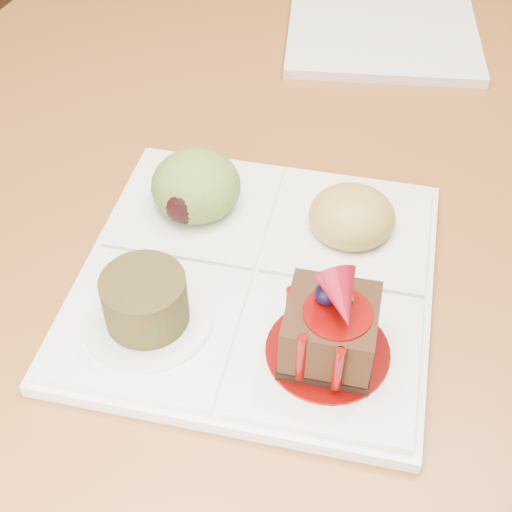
% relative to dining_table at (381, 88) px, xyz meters
% --- Properties ---
extents(ground, '(6.00, 6.00, 0.00)m').
position_rel_dining_table_xyz_m(ground, '(0.00, 0.00, -0.68)').
color(ground, brown).
extents(dining_table, '(1.00, 1.80, 0.75)m').
position_rel_dining_table_xyz_m(dining_table, '(0.00, 0.00, 0.00)').
color(dining_table, brown).
rests_on(dining_table, ground).
extents(sampler_plate, '(0.33, 0.33, 0.11)m').
position_rel_dining_table_xyz_m(sampler_plate, '(-0.01, -0.43, 0.09)').
color(sampler_plate, white).
rests_on(sampler_plate, dining_table).
extents(second_plate, '(0.29, 0.29, 0.01)m').
position_rel_dining_table_xyz_m(second_plate, '(-0.01, 0.02, 0.07)').
color(second_plate, white).
rests_on(second_plate, dining_table).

